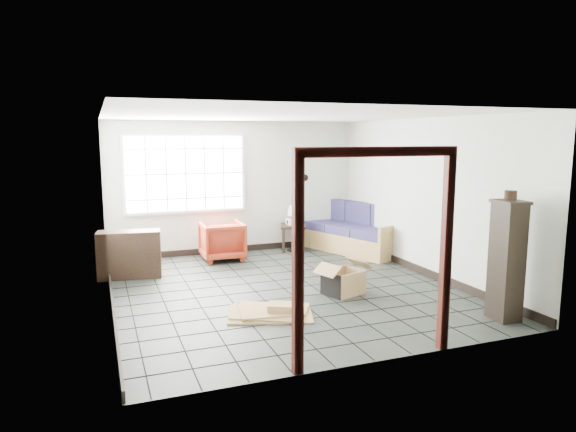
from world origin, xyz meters
name	(u,v)px	position (x,y,z in m)	size (l,w,h in m)	color
ground	(284,289)	(0.00, 0.00, 0.00)	(5.50, 5.50, 0.00)	black
room_shell	(283,179)	(0.00, 0.03, 1.68)	(5.02, 5.52, 2.61)	silver
window_panel	(185,174)	(-1.00, 2.70, 1.60)	(2.32, 0.08, 1.52)	silver
doorway_trim	(377,229)	(0.00, -2.70, 1.38)	(1.80, 0.08, 2.20)	#39120D
futon_sofa	(352,233)	(2.21, 2.00, 0.35)	(1.55, 2.36, 0.98)	olive
armchair	(222,239)	(-0.44, 2.18, 0.39)	(0.77, 0.72, 0.79)	#9C2B16
side_table	(293,229)	(1.08, 2.40, 0.44)	(0.62, 0.62, 0.53)	black
table_lamp	(294,211)	(1.11, 2.44, 0.81)	(0.30, 0.30, 0.39)	black
projector	(295,222)	(1.14, 2.47, 0.59)	(0.33, 0.26, 0.11)	silver
floor_lamp	(299,209)	(1.20, 2.39, 0.86)	(0.49, 0.31, 1.62)	black
console_shelf	(130,254)	(-2.15, 1.49, 0.39)	(1.04, 0.53, 0.78)	black
tall_shelf	(507,260)	(2.15, -2.22, 0.77)	(0.36, 0.44, 1.52)	black
pot	(511,195)	(2.20, -2.16, 1.58)	(0.19, 0.19, 0.11)	black
open_box	(343,282)	(0.73, -0.54, 0.18)	(0.95, 0.67, 0.49)	#976749
cardboard_pile	(272,311)	(-0.55, -1.02, 0.04)	(1.26, 1.07, 0.16)	#976749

